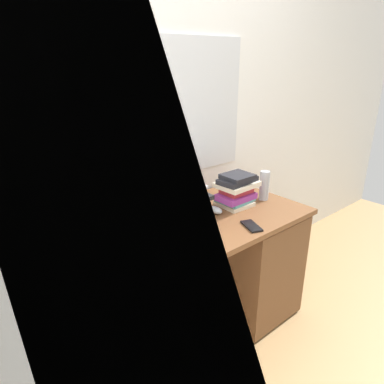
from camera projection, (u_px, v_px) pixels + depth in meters
The scene contains 12 objects.
ground_plane at pixel (184, 338), 2.11m from camera, with size 6.00×6.00×0.00m, color #9E7A4C.
wall_back at pixel (139, 111), 1.92m from camera, with size 6.00×0.06×2.60m.
desk at pixel (234, 259), 2.18m from camera, with size 1.51×0.66×0.74m.
book_stack_tall at pixel (172, 203), 1.94m from camera, with size 0.23×0.19×0.17m.
book_stack_keyboard_riser at pixel (172, 220), 1.76m from camera, with size 0.24×0.19×0.16m.
book_stack_side at pixel (236, 190), 2.09m from camera, with size 0.25×0.19×0.20m.
laptop at pixel (163, 177), 1.93m from camera, with size 0.33×0.32×0.23m.
keyboard at pixel (173, 203), 1.72m from camera, with size 0.42×0.14×0.02m, color black.
computer_mouse at pixel (215, 210), 2.01m from camera, with size 0.06×0.10×0.04m, color #A5A8AD.
mug at pixel (80, 256), 1.49m from camera, with size 0.11×0.08×0.10m.
water_bottle at pixel (264, 185), 2.18m from camera, with size 0.06×0.06×0.18m, color #999EA5.
cell_phone at pixel (251, 226), 1.85m from camera, with size 0.07×0.14×0.01m, color black.
Camera 1 is at (-1.04, -1.30, 1.57)m, focal length 33.02 mm.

